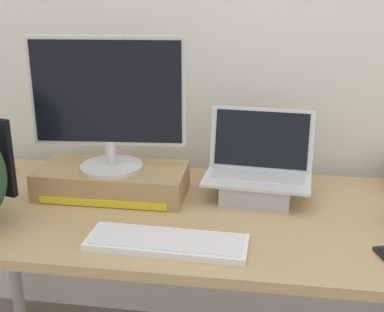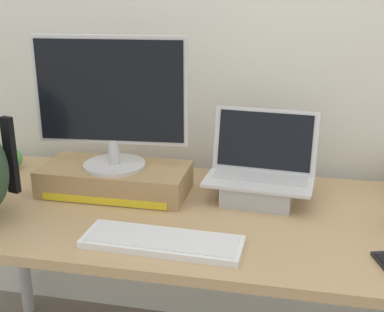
{
  "view_description": "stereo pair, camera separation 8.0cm",
  "coord_description": "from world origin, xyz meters",
  "px_view_note": "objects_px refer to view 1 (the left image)",
  "views": [
    {
      "loc": [
        0.21,
        -1.42,
        1.39
      ],
      "look_at": [
        0.0,
        0.0,
        0.89
      ],
      "focal_mm": 47.26,
      "sensor_mm": 36.0,
      "label": 1
    },
    {
      "loc": [
        0.29,
        -1.41,
        1.39
      ],
      "look_at": [
        0.0,
        0.0,
        0.89
      ],
      "focal_mm": 47.26,
      "sensor_mm": 36.0,
      "label": 2
    }
  ],
  "objects_px": {
    "toner_box_yellow": "(112,181)",
    "desktop_monitor": "(108,103)",
    "plush_toy": "(3,162)",
    "open_laptop": "(258,180)",
    "external_keyboard": "(167,242)"
  },
  "relations": [
    {
      "from": "desktop_monitor",
      "to": "open_laptop",
      "type": "height_order",
      "value": "desktop_monitor"
    },
    {
      "from": "toner_box_yellow",
      "to": "open_laptop",
      "type": "height_order",
      "value": "open_laptop"
    },
    {
      "from": "desktop_monitor",
      "to": "open_laptop",
      "type": "distance_m",
      "value": 0.55
    },
    {
      "from": "toner_box_yellow",
      "to": "desktop_monitor",
      "type": "bearing_deg",
      "value": -83.12
    },
    {
      "from": "toner_box_yellow",
      "to": "external_keyboard",
      "type": "bearing_deg",
      "value": -52.39
    },
    {
      "from": "toner_box_yellow",
      "to": "plush_toy",
      "type": "height_order",
      "value": "toner_box_yellow"
    },
    {
      "from": "desktop_monitor",
      "to": "open_laptop",
      "type": "bearing_deg",
      "value": 0.76
    },
    {
      "from": "toner_box_yellow",
      "to": "plush_toy",
      "type": "bearing_deg",
      "value": 163.93
    },
    {
      "from": "external_keyboard",
      "to": "plush_toy",
      "type": "xyz_separation_m",
      "value": [
        -0.71,
        0.46,
        0.03
      ]
    },
    {
      "from": "open_laptop",
      "to": "external_keyboard",
      "type": "xyz_separation_m",
      "value": [
        -0.23,
        -0.37,
        -0.05
      ]
    },
    {
      "from": "toner_box_yellow",
      "to": "open_laptop",
      "type": "relative_size",
      "value": 1.37
    },
    {
      "from": "toner_box_yellow",
      "to": "desktop_monitor",
      "type": "distance_m",
      "value": 0.27
    },
    {
      "from": "open_laptop",
      "to": "external_keyboard",
      "type": "height_order",
      "value": "open_laptop"
    },
    {
      "from": "external_keyboard",
      "to": "desktop_monitor",
      "type": "bearing_deg",
      "value": 129.47
    },
    {
      "from": "external_keyboard",
      "to": "toner_box_yellow",
      "type": "bearing_deg",
      "value": 129.39
    }
  ]
}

